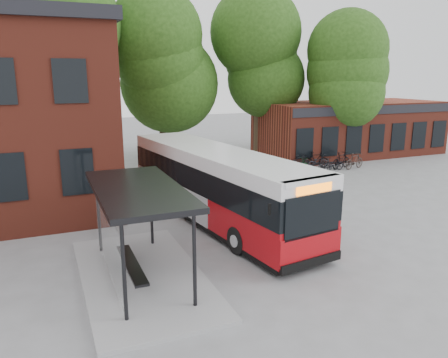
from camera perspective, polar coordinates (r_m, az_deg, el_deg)
name	(u,v)px	position (r m, az deg, el deg)	size (l,w,h in m)	color
ground	(259,245)	(16.12, 4.56, -8.54)	(100.00, 100.00, 0.00)	slate
shop_row	(350,128)	(35.20, 16.08, 6.43)	(14.00, 6.20, 4.00)	maroon
bus_shelter	(140,233)	(13.30, -10.91, -6.95)	(3.60, 7.00, 2.90)	black
bike_rail	(316,167)	(28.93, 11.88, 1.58)	(5.20, 0.10, 0.38)	black
tree_0	(53,83)	(29.26, -21.39, 11.58)	(7.92, 7.92, 11.00)	#1F4211
tree_1	(161,87)	(31.27, -8.24, 11.87)	(7.92, 7.92, 10.40)	#1F4211
tree_2	(257,82)	(32.83, 4.40, 12.56)	(7.92, 7.92, 11.00)	#1F4211
tree_3	(347,95)	(32.18, 15.80, 10.55)	(7.04, 7.04, 9.28)	#1F4211
city_bus	(216,186)	(18.15, -1.08, -0.91)	(2.55, 11.94, 3.03)	#A80B12
bicycle_0	(298,166)	(27.46, 9.61, 1.68)	(0.65, 1.85, 0.97)	black
bicycle_1	(300,162)	(28.81, 9.89, 2.22)	(0.46, 1.61, 0.97)	black
bicycle_2	(297,162)	(29.07, 9.56, 2.16)	(0.53, 1.52, 0.80)	black
bicycle_3	(325,165)	(28.16, 13.08, 1.76)	(0.44, 1.54, 0.93)	black
bicycle_4	(317,162)	(29.14, 12.08, 2.22)	(0.62, 1.78, 0.94)	black
bicycle_5	(316,160)	(29.59, 11.90, 2.49)	(0.49, 1.72, 1.03)	black
bicycle_6	(334,164)	(28.81, 14.14, 1.86)	(0.55, 1.57, 0.83)	black
bicycle_7	(341,160)	(29.55, 15.06, 2.38)	(0.52, 1.85, 1.11)	black
bicycle_extra_0	(354,161)	(29.72, 16.67, 2.28)	(0.50, 1.77, 1.06)	#302824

